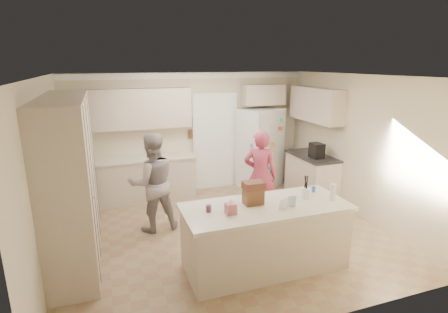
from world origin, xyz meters
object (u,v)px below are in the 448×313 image
object	(u,v)px
teen_boy	(153,183)
coffee_maker	(317,151)
refrigerator	(260,148)
teen_girl	(260,175)
tissue_box	(231,209)
utensil_crock	(306,193)
island_base	(265,238)
dollhouse_body	(253,196)

from	to	relation	value
teen_boy	coffee_maker	bearing A→B (deg)	179.65
refrigerator	teen_boy	size ratio (longest dim) A/B	1.06
teen_girl	tissue_box	bearing A→B (deg)	87.99
refrigerator	teen_boy	world-z (taller)	refrigerator
utensil_crock	teen_girl	bearing A→B (deg)	91.82
teen_boy	island_base	bearing A→B (deg)	123.51
island_base	tissue_box	distance (m)	0.79
island_base	utensil_crock	xyz separation A→B (m)	(0.65, 0.05, 0.56)
tissue_box	teen_boy	distance (m)	1.92
teen_boy	teen_girl	world-z (taller)	teen_boy
tissue_box	dollhouse_body	size ratio (longest dim) A/B	0.54
island_base	dollhouse_body	size ratio (longest dim) A/B	8.46
refrigerator	tissue_box	distance (m)	3.77
island_base	coffee_maker	bearing A→B (deg)	42.83
island_base	teen_boy	bearing A→B (deg)	127.93
utensil_crock	tissue_box	xyz separation A→B (m)	(-1.20, -0.15, -0.00)
refrigerator	tissue_box	xyz separation A→B (m)	(-1.92, -3.24, 0.10)
coffee_maker	island_base	bearing A→B (deg)	-137.17
refrigerator	teen_girl	xyz separation A→B (m)	(-0.76, -1.66, -0.07)
teen_boy	teen_girl	xyz separation A→B (m)	(1.90, -0.18, -0.02)
tissue_box	utensil_crock	bearing A→B (deg)	7.13
island_base	teen_boy	xyz separation A→B (m)	(-1.30, 1.66, 0.41)
dollhouse_body	teen_boy	world-z (taller)	teen_boy
coffee_maker	teen_boy	xyz separation A→B (m)	(-3.35, -0.24, -0.22)
refrigerator	coffee_maker	bearing A→B (deg)	-83.81
teen_girl	dollhouse_body	bearing A→B (deg)	95.48
island_base	teen_boy	world-z (taller)	teen_boy
teen_girl	coffee_maker	bearing A→B (deg)	-129.64
island_base	utensil_crock	size ratio (longest dim) A/B	14.67
refrigerator	island_base	world-z (taller)	refrigerator
coffee_maker	teen_girl	size ratio (longest dim) A/B	0.18
utensil_crock	teen_boy	distance (m)	2.53
dollhouse_body	teen_girl	distance (m)	1.59
refrigerator	coffee_maker	distance (m)	1.43
teen_boy	refrigerator	bearing A→B (deg)	-155.34
island_base	refrigerator	bearing A→B (deg)	66.48
teen_boy	tissue_box	bearing A→B (deg)	108.51
coffee_maker	utensil_crock	world-z (taller)	coffee_maker
dollhouse_body	teen_girl	xyz separation A→B (m)	(0.75, 1.38, -0.21)
utensil_crock	dollhouse_body	world-z (taller)	dollhouse_body
coffee_maker	tissue_box	distance (m)	3.28
dollhouse_body	teen_boy	distance (m)	1.95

